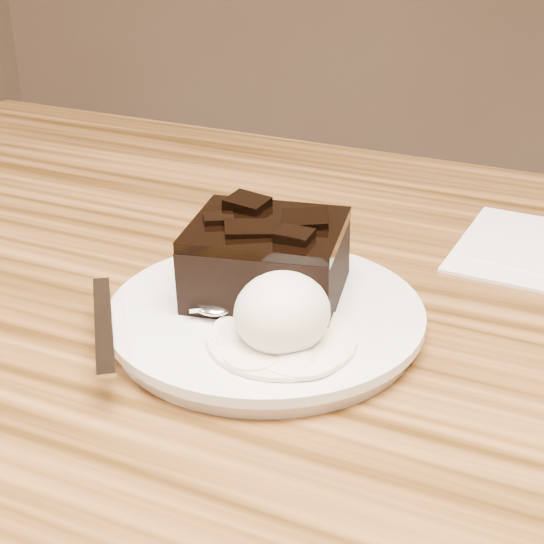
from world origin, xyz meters
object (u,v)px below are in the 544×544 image
at_px(plate, 266,319).
at_px(ice_cream_scoop, 282,313).
at_px(spoon, 213,301).
at_px(brownie, 267,264).

height_order(plate, ice_cream_scoop, ice_cream_scoop).
distance_m(plate, spoon, 0.04).
bearing_deg(plate, ice_cream_scoop, -51.82).
height_order(brownie, ice_cream_scoop, brownie).
relative_size(plate, spoon, 1.16).
xyz_separation_m(ice_cream_scoop, spoon, (-0.06, 0.02, -0.02)).
height_order(brownie, spoon, brownie).
relative_size(brownie, spoon, 0.55).
relative_size(plate, ice_cream_scoop, 3.38).
xyz_separation_m(plate, ice_cream_scoop, (0.03, -0.04, 0.03)).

